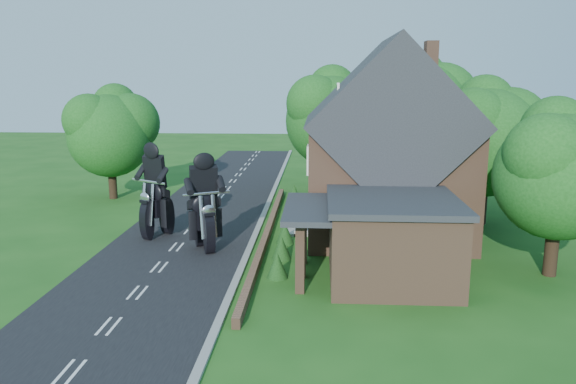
# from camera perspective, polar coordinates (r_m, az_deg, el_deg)

# --- Properties ---
(ground) EXTENTS (120.00, 120.00, 0.00)m
(ground) POSITION_cam_1_polar(r_m,az_deg,el_deg) (25.58, -12.94, -7.47)
(ground) COLOR #1C4E16
(ground) RESTS_ON ground
(road) EXTENTS (7.00, 80.00, 0.02)m
(road) POSITION_cam_1_polar(r_m,az_deg,el_deg) (25.58, -12.94, -7.45)
(road) COLOR black
(road) RESTS_ON ground
(kerb) EXTENTS (0.30, 80.00, 0.12)m
(kerb) POSITION_cam_1_polar(r_m,az_deg,el_deg) (24.81, -4.75, -7.67)
(kerb) COLOR gray
(kerb) RESTS_ON ground
(garden_wall) EXTENTS (0.30, 22.00, 0.40)m
(garden_wall) POSITION_cam_1_polar(r_m,az_deg,el_deg) (29.43, -2.14, -4.25)
(garden_wall) COLOR brown
(garden_wall) RESTS_ON ground
(house) EXTENTS (9.54, 8.64, 10.24)m
(house) POSITION_cam_1_polar(r_m,az_deg,el_deg) (29.64, 10.02, 3.88)
(house) COLOR brown
(house) RESTS_ON ground
(annex) EXTENTS (7.05, 5.94, 3.44)m
(annex) POSITION_cam_1_polar(r_m,az_deg,el_deg) (23.46, 10.16, -4.58)
(annex) COLOR brown
(annex) RESTS_ON ground
(tree_annex_side) EXTENTS (5.64, 5.20, 7.48)m
(tree_annex_side) POSITION_cam_1_polar(r_m,az_deg,el_deg) (25.62, 26.53, 2.44)
(tree_annex_side) COLOR black
(tree_annex_side) RESTS_ON ground
(tree_house_right) EXTENTS (6.51, 6.00, 8.40)m
(tree_house_right) POSITION_cam_1_polar(r_m,az_deg,el_deg) (33.36, 20.17, 5.65)
(tree_house_right) COLOR black
(tree_house_right) RESTS_ON ground
(tree_behind_house) EXTENTS (7.81, 7.20, 10.08)m
(tree_behind_house) POSITION_cam_1_polar(r_m,az_deg,el_deg) (40.01, 13.76, 8.39)
(tree_behind_house) COLOR black
(tree_behind_house) RESTS_ON ground
(tree_behind_left) EXTENTS (6.94, 6.40, 9.16)m
(tree_behind_left) POSITION_cam_1_polar(r_m,az_deg,el_deg) (40.40, 4.97, 8.00)
(tree_behind_left) COLOR black
(tree_behind_left) RESTS_ON ground
(tree_far_road) EXTENTS (6.08, 5.60, 7.84)m
(tree_far_road) POSITION_cam_1_polar(r_m,az_deg,el_deg) (39.94, -17.14, 6.21)
(tree_far_road) COLOR black
(tree_far_road) RESTS_ON ground
(shrub_a) EXTENTS (0.90, 0.90, 1.10)m
(shrub_a) POSITION_cam_1_polar(r_m,az_deg,el_deg) (23.53, -1.09, -7.45)
(shrub_a) COLOR #133912
(shrub_a) RESTS_ON ground
(shrub_b) EXTENTS (0.90, 0.90, 1.10)m
(shrub_b) POSITION_cam_1_polar(r_m,az_deg,el_deg) (25.90, -0.67, -5.65)
(shrub_b) COLOR #133912
(shrub_b) RESTS_ON ground
(shrub_c) EXTENTS (0.90, 0.90, 1.10)m
(shrub_c) POSITION_cam_1_polar(r_m,az_deg,el_deg) (28.30, -0.31, -4.16)
(shrub_c) COLOR #133912
(shrub_c) RESTS_ON ground
(shrub_d) EXTENTS (0.90, 0.90, 1.10)m
(shrub_d) POSITION_cam_1_polar(r_m,az_deg,el_deg) (33.13, 0.24, -1.82)
(shrub_d) COLOR #133912
(shrub_d) RESTS_ON ground
(shrub_e) EXTENTS (0.90, 0.90, 1.10)m
(shrub_e) POSITION_cam_1_polar(r_m,az_deg,el_deg) (35.56, 0.46, -0.89)
(shrub_e) COLOR #133912
(shrub_e) RESTS_ON ground
(shrub_f) EXTENTS (0.90, 0.90, 1.10)m
(shrub_f) POSITION_cam_1_polar(r_m,az_deg,el_deg) (38.00, 0.65, -0.07)
(shrub_f) COLOR #133912
(shrub_f) RESTS_ON ground
(motorcycle_lead) EXTENTS (1.08, 1.53, 1.43)m
(motorcycle_lead) POSITION_cam_1_polar(r_m,az_deg,el_deg) (27.41, -8.41, -4.45)
(motorcycle_lead) COLOR black
(motorcycle_lead) RESTS_ON ground
(motorcycle_follow) EXTENTS (1.17, 1.59, 1.50)m
(motorcycle_follow) POSITION_cam_1_polar(r_m,az_deg,el_deg) (30.10, -13.14, -3.11)
(motorcycle_follow) COLOR black
(motorcycle_follow) RESTS_ON ground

